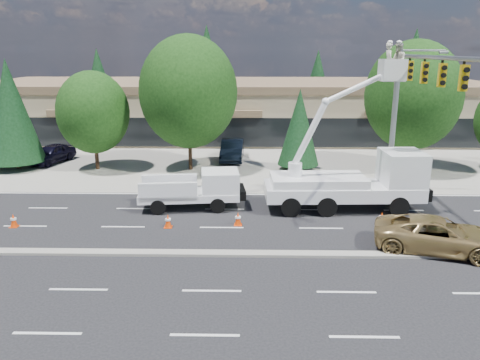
{
  "coord_description": "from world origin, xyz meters",
  "views": [
    {
      "loc": [
        1.36,
        -18.8,
        8.68
      ],
      "look_at": [
        0.92,
        3.56,
        2.4
      ],
      "focal_mm": 35.0,
      "sensor_mm": 36.0,
      "label": 1
    }
  ],
  "objects_px": {
    "signal_mast": "(408,99)",
    "bucket_truck": "(357,176)",
    "utility_pickup": "(196,193)",
    "minivan": "(438,235)"
  },
  "relations": [
    {
      "from": "signal_mast",
      "to": "bucket_truck",
      "type": "height_order",
      "value": "bucket_truck"
    },
    {
      "from": "utility_pickup",
      "to": "bucket_truck",
      "type": "xyz_separation_m",
      "value": [
        8.91,
        -0.01,
        1.06
      ]
    },
    {
      "from": "signal_mast",
      "to": "utility_pickup",
      "type": "distance_m",
      "value": 12.75
    },
    {
      "from": "bucket_truck",
      "to": "minivan",
      "type": "bearing_deg",
      "value": -69.15
    },
    {
      "from": "bucket_truck",
      "to": "minivan",
      "type": "height_order",
      "value": "bucket_truck"
    },
    {
      "from": "minivan",
      "to": "utility_pickup",
      "type": "bearing_deg",
      "value": 79.54
    },
    {
      "from": "signal_mast",
      "to": "minivan",
      "type": "height_order",
      "value": "signal_mast"
    },
    {
      "from": "signal_mast",
      "to": "utility_pickup",
      "type": "relative_size",
      "value": 1.77
    },
    {
      "from": "utility_pickup",
      "to": "minivan",
      "type": "xyz_separation_m",
      "value": [
        11.33,
        -5.65,
        -0.12
      ]
    },
    {
      "from": "signal_mast",
      "to": "utility_pickup",
      "type": "bearing_deg",
      "value": -176.07
    }
  ]
}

